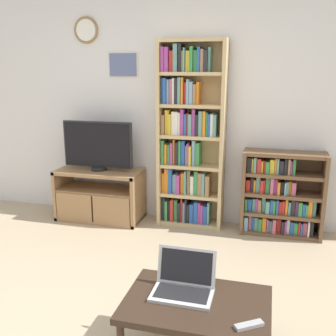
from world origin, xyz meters
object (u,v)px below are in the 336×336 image
Objects in this scene: tv_stand at (100,195)px; coffee_table at (197,308)px; remote_near_laptop at (249,325)px; television at (98,146)px; bookshelf_short at (279,196)px; laptop at (184,283)px; bookshelf_tall at (189,138)px.

tv_stand reaches higher than coffee_table.
coffee_table is at bearing -150.52° from remote_near_laptop.
television is 0.94× the size of coffee_table.
bookshelf_short is at bearing 142.07° from remote_near_laptop.
tv_stand is 2.77m from remote_near_laptop.
television is at bearing -172.90° from remote_near_laptop.
remote_near_laptop is at bearing -49.19° from tv_stand.
tv_stand is at bearing 127.13° from laptop.
bookshelf_short is 2.06m from laptop.
bookshelf_tall is at bearing 178.63° from bookshelf_short.
remote_near_laptop is (-0.17, -2.21, -0.02)m from bookshelf_short.
bookshelf_short is at bearing 73.82° from laptop.
bookshelf_tall is 2.45m from remote_near_laptop.
remote_near_laptop is at bearing -26.94° from coffee_table.
tv_stand is 2.34m from laptop.
laptop is at bearing 140.04° from coffee_table.
bookshelf_short is (1.99, 0.10, -0.45)m from television.
remote_near_laptop is (0.41, -0.24, -0.05)m from laptop.
coffee_table is at bearing -39.91° from laptop.
television is 2.04m from bookshelf_short.
coffee_table is at bearing -52.42° from television.
tv_stand is 1.99m from bookshelf_short.
bookshelf_tall is at bearing 7.87° from tv_stand.
bookshelf_short reaches higher than tv_stand.
television reaches higher than laptop.
coffee_table is 0.35m from remote_near_laptop.
laptop is at bearing -52.92° from tv_stand.
television is at bearing -173.01° from bookshelf_tall.
television is 2.52m from coffee_table.
laptop reaches higher than coffee_table.
television is at bearing 104.51° from tv_stand.
bookshelf_short is 2.11m from coffee_table.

